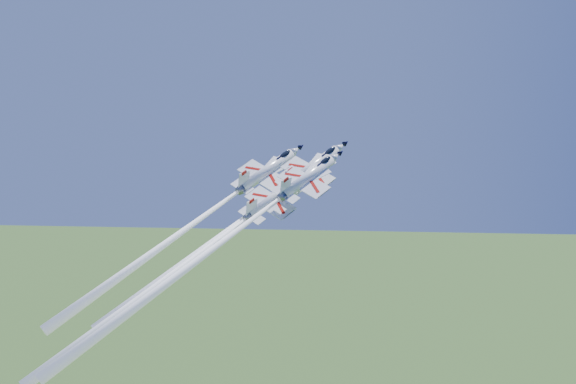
# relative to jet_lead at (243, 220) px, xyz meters

# --- Properties ---
(jet_lead) EXTENTS (29.56, 36.03, 37.53)m
(jet_lead) POSITION_rel_jet_lead_xyz_m (0.00, 0.00, 0.00)
(jet_lead) COLOR white
(jet_left) EXTENTS (29.73, 36.34, 37.92)m
(jet_left) POSITION_rel_jet_lead_xyz_m (-9.24, 2.54, -1.17)
(jet_left) COLOR white
(jet_right) EXTENTS (30.72, 38.44, 41.79)m
(jet_right) POSITION_rel_jet_lead_xyz_m (-2.62, -9.59, -2.07)
(jet_right) COLOR white
(jet_slot) EXTENTS (29.21, 36.23, 38.60)m
(jet_slot) POSITION_rel_jet_lead_xyz_m (-7.45, -8.85, -5.05)
(jet_slot) COLOR white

